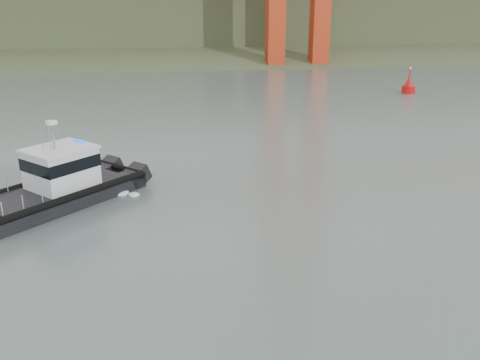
% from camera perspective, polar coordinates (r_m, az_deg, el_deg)
% --- Properties ---
extents(ground, '(400.00, 400.00, 0.00)m').
position_cam_1_polar(ground, '(22.87, 0.95, -12.72)').
color(ground, '#47544E').
rests_on(ground, ground).
extents(headlands, '(500.00, 105.36, 27.12)m').
position_cam_1_polar(headlands, '(144.75, -8.18, 16.93)').
color(headlands, '#313E23').
rests_on(headlands, ground).
extents(patrol_boat, '(10.62, 10.41, 5.29)m').
position_cam_1_polar(patrol_boat, '(34.19, -18.84, -0.25)').
color(patrol_boat, black).
rests_on(patrol_boat, ground).
extents(nav_buoy, '(1.70, 1.70, 3.55)m').
position_cam_1_polar(nav_buoy, '(73.69, 17.55, 9.54)').
color(nav_buoy, '#BD0D0E').
rests_on(nav_buoy, ground).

